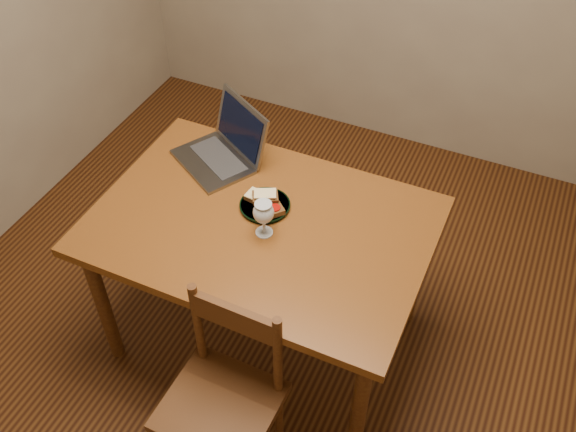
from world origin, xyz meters
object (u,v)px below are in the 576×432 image
at_px(table, 262,237).
at_px(plate, 265,206).
at_px(chair, 222,394).
at_px(laptop, 226,145).
at_px(milk_glass, 264,218).

distance_m(table, plate, 0.13).
bearing_deg(chair, table, 102.86).
bearing_deg(laptop, table, -13.42).
xyz_separation_m(plate, milk_glass, (0.06, -0.13, 0.07)).
relative_size(table, laptop, 2.94).
bearing_deg(table, milk_glass, -51.98).
bearing_deg(laptop, plate, -6.47).
bearing_deg(table, chair, -78.18).
relative_size(chair, milk_glass, 2.72).
relative_size(milk_glass, laptop, 0.35).
bearing_deg(laptop, milk_glass, -14.41).
height_order(chair, milk_glass, milk_glass).
height_order(chair, laptop, laptop).
relative_size(plate, laptop, 0.46).
bearing_deg(plate, chair, -77.66).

